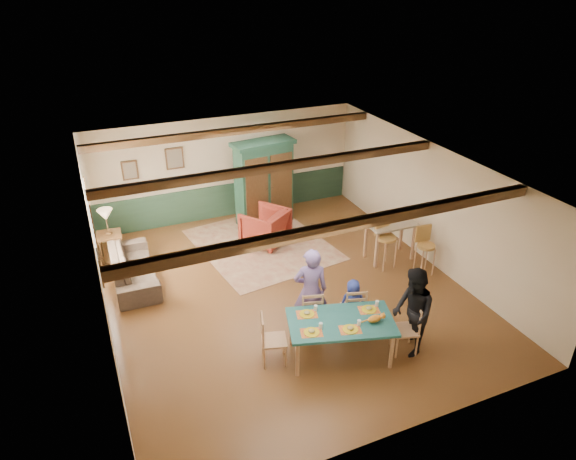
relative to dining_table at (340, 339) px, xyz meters
name	(u,v)px	position (x,y,z in m)	size (l,w,h in m)	color
floor	(286,291)	(-0.09, 2.19, -0.37)	(8.00, 8.00, 0.00)	#502E16
wall_back	(226,168)	(-0.09, 6.19, 0.98)	(7.00, 0.02, 2.70)	beige
wall_left	(99,271)	(-3.59, 2.19, 0.98)	(0.02, 8.00, 2.70)	beige
wall_right	(432,205)	(3.41, 2.19, 0.98)	(0.02, 8.00, 2.70)	beige
ceiling	(285,169)	(-0.09, 2.19, 2.33)	(7.00, 8.00, 0.02)	white
wainscot_back	(228,200)	(-0.09, 6.17, 0.08)	(6.95, 0.03, 0.90)	#1E3727
ceiling_beam_front	(345,226)	(-0.09, -0.11, 2.24)	(6.95, 0.16, 0.16)	black
ceiling_beam_mid	(277,167)	(-0.09, 2.59, 2.24)	(6.95, 0.16, 0.16)	black
ceiling_beam_back	(235,131)	(-0.09, 5.19, 2.24)	(6.95, 0.16, 0.16)	black
window_left	(91,220)	(-3.56, 3.89, 1.18)	(0.06, 1.60, 1.30)	white
picture_left_wall	(100,268)	(-3.56, 1.59, 1.38)	(0.04, 0.42, 0.52)	gray
picture_back_a	(175,158)	(-1.39, 6.16, 1.43)	(0.45, 0.04, 0.55)	gray
picture_back_b	(130,170)	(-2.49, 6.16, 1.28)	(0.38, 0.04, 0.48)	gray
dining_table	(340,339)	(0.00, 0.00, 0.00)	(1.78, 0.99, 0.74)	#1B5654
dining_chair_far_left	(311,311)	(-0.18, 0.79, 0.10)	(0.42, 0.43, 0.94)	#A87854
dining_chair_far_right	(353,308)	(0.58, 0.57, 0.10)	(0.42, 0.43, 0.94)	#A87854
dining_chair_end_left	(274,339)	(-1.09, 0.32, 0.10)	(0.42, 0.43, 0.94)	#A87854
dining_chair_end_right	(405,329)	(1.09, -0.32, 0.10)	(0.42, 0.43, 0.94)	#A87854
person_man	(311,291)	(-0.16, 0.87, 0.48)	(0.62, 0.41, 1.70)	#70599A
person_woman	(413,312)	(1.19, -0.34, 0.44)	(0.79, 0.62, 1.63)	black
person_child	(352,304)	(0.60, 0.65, 0.13)	(0.49, 0.32, 0.99)	navy
cat	(375,318)	(0.49, -0.25, 0.46)	(0.36, 0.14, 0.18)	orange
place_setting_near_left	(312,330)	(-0.59, -0.09, 0.43)	(0.40, 0.30, 0.11)	gold
place_setting_near_center	(350,327)	(0.03, -0.26, 0.43)	(0.40, 0.30, 0.11)	gold
place_setting_far_left	(307,312)	(-0.45, 0.39, 0.43)	(0.40, 0.30, 0.11)	gold
place_setting_far_right	(369,307)	(0.59, 0.09, 0.43)	(0.40, 0.30, 0.11)	gold
area_rug	(262,244)	(0.15, 4.26, -0.36)	(2.84, 3.37, 0.01)	#C6B78F
armoire	(264,183)	(0.66, 5.38, 0.74)	(1.57, 0.63, 2.22)	#122F22
armchair	(265,227)	(0.27, 4.31, 0.07)	(0.95, 0.97, 0.89)	#551411
sofa	(133,268)	(-2.92, 3.84, -0.05)	(2.19, 0.85, 0.64)	#382C23
end_table	(111,247)	(-3.25, 4.96, -0.04)	(0.54, 0.54, 0.66)	black
table_lamp	(107,222)	(-3.25, 4.96, 0.59)	(0.34, 0.34, 0.60)	beige
counter_table	(389,241)	(2.62, 2.51, 0.09)	(1.10, 0.64, 0.92)	#C4B498
bar_stool_left	(386,244)	(2.33, 2.22, 0.22)	(0.42, 0.46, 1.18)	#B98C48
bar_stool_right	(425,251)	(2.97, 1.66, 0.18)	(0.39, 0.43, 1.10)	#B98C48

